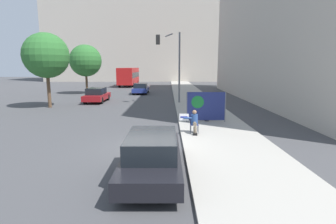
{
  "coord_description": "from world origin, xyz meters",
  "views": [
    {
      "loc": [
        0.88,
        -10.78,
        3.45
      ],
      "look_at": [
        0.93,
        3.94,
        0.9
      ],
      "focal_mm": 28.0,
      "sensor_mm": 36.0,
      "label": 1
    }
  ],
  "objects_px": {
    "seated_protester": "(193,121)",
    "parked_car_curbside": "(151,154)",
    "traffic_light_pole": "(171,57)",
    "car_on_road_midblock": "(140,88)",
    "pedestrian_behind": "(190,103)",
    "protest_banner": "(205,106)",
    "street_tree_midblock": "(84,61)",
    "car_on_road_nearest": "(96,95)",
    "city_bus_on_road": "(128,76)",
    "street_tree_near_curb": "(45,56)",
    "jogger_on_sidewalk": "(206,106)"
  },
  "relations": [
    {
      "from": "seated_protester",
      "to": "parked_car_curbside",
      "type": "xyz_separation_m",
      "value": [
        -1.82,
        -4.9,
        -0.06
      ]
    },
    {
      "from": "protest_banner",
      "to": "car_on_road_midblock",
      "type": "distance_m",
      "value": 19.15
    },
    {
      "from": "car_on_road_midblock",
      "to": "jogger_on_sidewalk",
      "type": "bearing_deg",
      "value": -71.76
    },
    {
      "from": "jogger_on_sidewalk",
      "to": "parked_car_curbside",
      "type": "bearing_deg",
      "value": 78.77
    },
    {
      "from": "protest_banner",
      "to": "street_tree_midblock",
      "type": "distance_m",
      "value": 22.32
    },
    {
      "from": "parked_car_curbside",
      "to": "street_tree_near_curb",
      "type": "height_order",
      "value": "street_tree_near_curb"
    },
    {
      "from": "pedestrian_behind",
      "to": "protest_banner",
      "type": "distance_m",
      "value": 2.48
    },
    {
      "from": "protest_banner",
      "to": "parked_car_curbside",
      "type": "distance_m",
      "value": 8.18
    },
    {
      "from": "car_on_road_nearest",
      "to": "pedestrian_behind",
      "type": "bearing_deg",
      "value": -41.47
    },
    {
      "from": "protest_banner",
      "to": "traffic_light_pole",
      "type": "xyz_separation_m",
      "value": [
        -1.92,
        8.63,
        3.26
      ]
    },
    {
      "from": "jogger_on_sidewalk",
      "to": "protest_banner",
      "type": "height_order",
      "value": "protest_banner"
    },
    {
      "from": "traffic_light_pole",
      "to": "street_tree_midblock",
      "type": "relative_size",
      "value": 1.03
    },
    {
      "from": "traffic_light_pole",
      "to": "parked_car_curbside",
      "type": "relative_size",
      "value": 1.35
    },
    {
      "from": "pedestrian_behind",
      "to": "street_tree_near_curb",
      "type": "height_order",
      "value": "street_tree_near_curb"
    },
    {
      "from": "car_on_road_nearest",
      "to": "car_on_road_midblock",
      "type": "distance_m",
      "value": 8.96
    },
    {
      "from": "protest_banner",
      "to": "parked_car_curbside",
      "type": "xyz_separation_m",
      "value": [
        -2.8,
        -7.68,
        -0.4
      ]
    },
    {
      "from": "car_on_road_nearest",
      "to": "city_bus_on_road",
      "type": "height_order",
      "value": "city_bus_on_road"
    },
    {
      "from": "protest_banner",
      "to": "car_on_road_nearest",
      "type": "xyz_separation_m",
      "value": [
        -9.31,
        9.98,
        -0.38
      ]
    },
    {
      "from": "seated_protester",
      "to": "car_on_road_nearest",
      "type": "bearing_deg",
      "value": 143.52
    },
    {
      "from": "seated_protester",
      "to": "car_on_road_nearest",
      "type": "distance_m",
      "value": 15.24
    },
    {
      "from": "parked_car_curbside",
      "to": "street_tree_midblock",
      "type": "xyz_separation_m",
      "value": [
        -9.95,
        25.73,
        3.51
      ]
    },
    {
      "from": "seated_protester",
      "to": "protest_banner",
      "type": "bearing_deg",
      "value": 90.99
    },
    {
      "from": "car_on_road_nearest",
      "to": "traffic_light_pole",
      "type": "bearing_deg",
      "value": -10.37
    },
    {
      "from": "pedestrian_behind",
      "to": "city_bus_on_road",
      "type": "height_order",
      "value": "city_bus_on_road"
    },
    {
      "from": "parked_car_curbside",
      "to": "street_tree_midblock",
      "type": "distance_m",
      "value": 27.81
    },
    {
      "from": "protest_banner",
      "to": "parked_car_curbside",
      "type": "height_order",
      "value": "protest_banner"
    },
    {
      "from": "seated_protester",
      "to": "city_bus_on_road",
      "type": "distance_m",
      "value": 36.04
    },
    {
      "from": "street_tree_near_curb",
      "to": "street_tree_midblock",
      "type": "distance_m",
      "value": 11.54
    },
    {
      "from": "protest_banner",
      "to": "street_tree_midblock",
      "type": "height_order",
      "value": "street_tree_midblock"
    },
    {
      "from": "protest_banner",
      "to": "parked_car_curbside",
      "type": "relative_size",
      "value": 0.5
    },
    {
      "from": "jogger_on_sidewalk",
      "to": "city_bus_on_road",
      "type": "height_order",
      "value": "city_bus_on_road"
    },
    {
      "from": "city_bus_on_road",
      "to": "street_tree_near_curb",
      "type": "bearing_deg",
      "value": -96.65
    },
    {
      "from": "pedestrian_behind",
      "to": "protest_banner",
      "type": "relative_size",
      "value": 0.68
    },
    {
      "from": "car_on_road_nearest",
      "to": "seated_protester",
      "type": "bearing_deg",
      "value": -56.84
    },
    {
      "from": "seated_protester",
      "to": "parked_car_curbside",
      "type": "distance_m",
      "value": 5.23
    },
    {
      "from": "pedestrian_behind",
      "to": "street_tree_midblock",
      "type": "bearing_deg",
      "value": -95.09
    },
    {
      "from": "jogger_on_sidewalk",
      "to": "street_tree_midblock",
      "type": "height_order",
      "value": "street_tree_midblock"
    },
    {
      "from": "seated_protester",
      "to": "street_tree_midblock",
      "type": "bearing_deg",
      "value": 139.83
    },
    {
      "from": "seated_protester",
      "to": "traffic_light_pole",
      "type": "bearing_deg",
      "value": 115.07
    },
    {
      "from": "pedestrian_behind",
      "to": "street_tree_near_curb",
      "type": "xyz_separation_m",
      "value": [
        -11.72,
        4.14,
        3.41
      ]
    },
    {
      "from": "jogger_on_sidewalk",
      "to": "city_bus_on_road",
      "type": "bearing_deg",
      "value": -64.33
    },
    {
      "from": "city_bus_on_road",
      "to": "street_tree_near_curb",
      "type": "xyz_separation_m",
      "value": [
        -3.0,
        -25.72,
        2.5
      ]
    },
    {
      "from": "jogger_on_sidewalk",
      "to": "car_on_road_nearest",
      "type": "xyz_separation_m",
      "value": [
        -9.43,
        9.78,
        -0.34
      ]
    },
    {
      "from": "seated_protester",
      "to": "jogger_on_sidewalk",
      "type": "relative_size",
      "value": 0.65
    },
    {
      "from": "traffic_light_pole",
      "to": "car_on_road_midblock",
      "type": "relative_size",
      "value": 1.44
    },
    {
      "from": "protest_banner",
      "to": "city_bus_on_road",
      "type": "relative_size",
      "value": 0.24
    },
    {
      "from": "car_on_road_nearest",
      "to": "city_bus_on_road",
      "type": "xyz_separation_m",
      "value": [
        -0.12,
        22.26,
        1.15
      ]
    },
    {
      "from": "traffic_light_pole",
      "to": "street_tree_near_curb",
      "type": "bearing_deg",
      "value": -168.65
    },
    {
      "from": "jogger_on_sidewalk",
      "to": "pedestrian_behind",
      "type": "xyz_separation_m",
      "value": [
        -0.83,
        2.17,
        -0.1
      ]
    },
    {
      "from": "jogger_on_sidewalk",
      "to": "car_on_road_midblock",
      "type": "relative_size",
      "value": 0.41
    }
  ]
}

